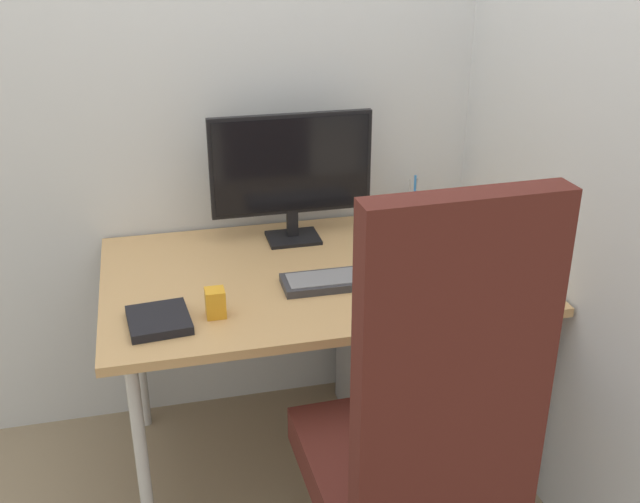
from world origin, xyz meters
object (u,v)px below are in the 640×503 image
(filing_cabinet, at_px, (407,354))
(desk_clamp_accessory, at_px, (215,303))
(office_chair, at_px, (420,439))
(mouse, at_px, (462,265))
(pen_holder, at_px, (412,208))
(monitor, at_px, (292,169))
(notebook, at_px, (159,320))
(keyboard, at_px, (348,279))

(filing_cabinet, relative_size, desk_clamp_accessory, 7.59)
(office_chair, xyz_separation_m, filing_cabinet, (0.28, 0.83, -0.32))
(mouse, height_order, pen_holder, pen_holder)
(office_chair, bearing_deg, pen_holder, 71.39)
(office_chair, distance_m, mouse, 0.72)
(filing_cabinet, xyz_separation_m, mouse, (0.08, -0.22, 0.44))
(monitor, relative_size, desk_clamp_accessory, 6.69)
(mouse, relative_size, pen_holder, 0.52)
(monitor, bearing_deg, mouse, -39.82)
(notebook, relative_size, desk_clamp_accessory, 2.19)
(monitor, height_order, pen_holder, monitor)
(filing_cabinet, distance_m, monitor, 0.78)
(desk_clamp_accessory, bearing_deg, office_chair, -51.74)
(mouse, height_order, notebook, mouse)
(filing_cabinet, relative_size, keyboard, 1.54)
(filing_cabinet, height_order, desk_clamp_accessory, desk_clamp_accessory)
(mouse, bearing_deg, notebook, -164.83)
(office_chair, relative_size, notebook, 7.27)
(monitor, relative_size, pen_holder, 3.06)
(monitor, xyz_separation_m, mouse, (0.45, -0.38, -0.22))
(office_chair, xyz_separation_m, mouse, (0.36, 0.61, 0.12))
(pen_holder, bearing_deg, notebook, -149.32)
(mouse, bearing_deg, desk_clamp_accessory, -164.25)
(notebook, bearing_deg, keyboard, 6.78)
(filing_cabinet, bearing_deg, notebook, -158.80)
(office_chair, bearing_deg, filing_cabinet, 71.35)
(pen_holder, relative_size, notebook, 1.00)
(monitor, height_order, desk_clamp_accessory, monitor)
(notebook, bearing_deg, office_chair, -47.16)
(office_chair, distance_m, keyboard, 0.63)
(office_chair, height_order, mouse, office_chair)
(filing_cabinet, xyz_separation_m, pen_holder, (0.07, 0.21, 0.47))
(monitor, distance_m, desk_clamp_accessory, 0.60)
(monitor, height_order, notebook, monitor)
(office_chair, xyz_separation_m, monitor, (-0.09, 0.99, 0.34))
(notebook, bearing_deg, monitor, 40.93)
(keyboard, relative_size, pen_holder, 2.25)
(office_chair, relative_size, pen_holder, 7.29)
(office_chair, relative_size, mouse, 13.90)
(filing_cabinet, xyz_separation_m, desk_clamp_accessory, (-0.68, -0.31, 0.46))
(keyboard, height_order, desk_clamp_accessory, desk_clamp_accessory)
(office_chair, distance_m, pen_holder, 1.11)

